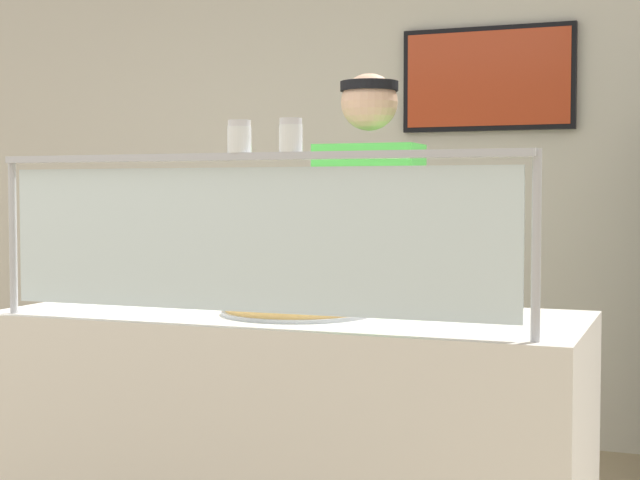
# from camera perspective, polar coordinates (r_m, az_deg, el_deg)

# --- Properties ---
(shop_rear_unit) EXTENTS (6.19, 0.13, 2.70)m
(shop_rear_unit) POSITION_cam_1_polar(r_m,az_deg,el_deg) (5.25, 8.40, 3.20)
(shop_rear_unit) COLOR beige
(shop_rear_unit) RESTS_ON ground
(serving_counter) EXTENTS (1.79, 0.77, 0.95)m
(serving_counter) POSITION_cam_1_polar(r_m,az_deg,el_deg) (3.11, -1.65, -13.00)
(serving_counter) COLOR silver
(serving_counter) RESTS_ON ground
(sneeze_guard) EXTENTS (1.62, 0.06, 0.48)m
(sneeze_guard) POSITION_cam_1_polar(r_m,az_deg,el_deg) (2.70, -4.35, 1.28)
(sneeze_guard) COLOR #B2B5BC
(sneeze_guard) RESTS_ON serving_counter
(pizza_tray) EXTENTS (0.47, 0.47, 0.04)m
(pizza_tray) POSITION_cam_1_polar(r_m,az_deg,el_deg) (2.97, -1.34, -4.06)
(pizza_tray) COLOR #9EA0A8
(pizza_tray) RESTS_ON serving_counter
(pizza_server) EXTENTS (0.10, 0.29, 0.01)m
(pizza_server) POSITION_cam_1_polar(r_m,az_deg,el_deg) (2.94, -0.69, -3.72)
(pizza_server) COLOR #ADAFB7
(pizza_server) RESTS_ON pizza_tray
(parmesan_shaker) EXTENTS (0.07, 0.07, 0.09)m
(parmesan_shaker) POSITION_cam_1_polar(r_m,az_deg,el_deg) (2.71, -4.77, 5.97)
(parmesan_shaker) COLOR white
(parmesan_shaker) RESTS_ON sneeze_guard
(pepper_flake_shaker) EXTENTS (0.06, 0.06, 0.09)m
(pepper_flake_shaker) POSITION_cam_1_polar(r_m,az_deg,el_deg) (2.65, -1.73, 6.06)
(pepper_flake_shaker) COLOR white
(pepper_flake_shaker) RESTS_ON sneeze_guard
(worker_figure) EXTENTS (0.41, 0.50, 1.76)m
(worker_figure) POSITION_cam_1_polar(r_m,az_deg,el_deg) (3.59, 2.94, -2.26)
(worker_figure) COLOR #23232D
(worker_figure) RESTS_ON ground
(prep_shelf) EXTENTS (0.70, 0.55, 0.82)m
(prep_shelf) POSITION_cam_1_polar(r_m,az_deg,el_deg) (5.42, -8.74, -6.93)
(prep_shelf) COLOR #B7BABF
(prep_shelf) RESTS_ON ground
(pizza_box_stack) EXTENTS (0.51, 0.49, 0.22)m
(pizza_box_stack) POSITION_cam_1_polar(r_m,az_deg,el_deg) (5.36, -8.75, -1.44)
(pizza_box_stack) COLOR silver
(pizza_box_stack) RESTS_ON prep_shelf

